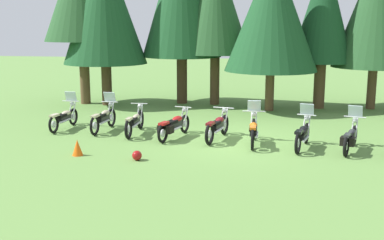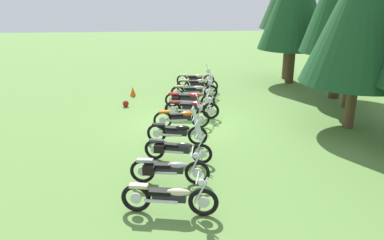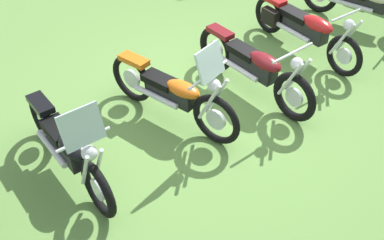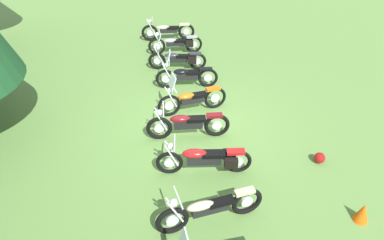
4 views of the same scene
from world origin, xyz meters
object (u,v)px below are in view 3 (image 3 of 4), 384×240
motorcycle_2 (364,3)px  motorcycle_4 (254,66)px  motorcycle_3 (303,27)px  motorcycle_6 (68,147)px  motorcycle_5 (173,92)px

motorcycle_2 → motorcycle_4: bearing=-98.8°
motorcycle_2 → motorcycle_3: bearing=-106.8°
motorcycle_4 → motorcycle_6: size_ratio=1.09×
motorcycle_3 → motorcycle_4: 1.52m
motorcycle_5 → motorcycle_6: motorcycle_5 is taller
motorcycle_4 → motorcycle_3: bearing=102.7°
motorcycle_2 → motorcycle_6: motorcycle_6 is taller
motorcycle_2 → motorcycle_3: 1.57m
motorcycle_4 → motorcycle_2: bearing=94.4°
motorcycle_3 → motorcycle_6: size_ratio=1.09×
motorcycle_5 → motorcycle_6: (1.56, -0.27, -0.01)m
motorcycle_3 → motorcycle_5: bearing=-84.4°
motorcycle_6 → motorcycle_2: bearing=92.3°
motorcycle_2 → motorcycle_6: size_ratio=1.12×
motorcycle_3 → motorcycle_6: bearing=-84.4°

